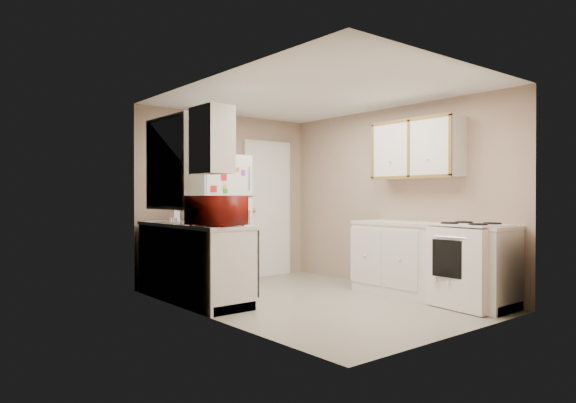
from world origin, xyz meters
TOP-DOWN VIEW (x-y plane):
  - floor at (0.00, 0.00)m, footprint 3.80×3.80m
  - ceiling at (0.00, 0.00)m, footprint 3.80×3.80m
  - wall_left at (-1.40, 0.00)m, footprint 3.80×3.80m
  - wall_right at (1.40, 0.00)m, footprint 3.80×3.80m
  - wall_back at (0.00, 1.90)m, footprint 2.80×2.80m
  - wall_front at (0.00, -1.90)m, footprint 2.80×2.80m
  - left_counter at (-1.10, 0.90)m, footprint 0.60×1.80m
  - dishwasher at (-0.81, 0.30)m, footprint 0.03×0.58m
  - sink at (-1.10, 1.05)m, footprint 0.54×0.74m
  - microwave at (-1.15, 0.29)m, footprint 0.64×0.45m
  - soap_bottle at (-1.15, 1.26)m, footprint 0.10×0.10m
  - window_blinds at (-1.36, 1.05)m, footprint 0.10×0.98m
  - upper_cabinet_left at (-1.25, 0.22)m, footprint 0.30×0.45m
  - refrigerator at (-0.39, 1.58)m, footprint 0.73×0.71m
  - cabinet_over_fridge at (-0.40, 1.75)m, footprint 0.70×0.30m
  - interior_door at (0.70, 1.86)m, footprint 0.86×0.06m
  - right_counter at (1.10, -0.80)m, footprint 0.60×2.00m
  - stove at (1.04, -1.37)m, footprint 0.68×0.80m
  - upper_cabinet_right at (1.25, -0.50)m, footprint 0.30×1.20m

SIDE VIEW (x-z plane):
  - floor at x=0.00m, z-range 0.00..0.00m
  - stove at x=1.04m, z-range 0.00..0.89m
  - left_counter at x=-1.10m, z-range 0.00..0.90m
  - right_counter at x=1.10m, z-range 0.00..0.90m
  - dishwasher at x=-0.81m, z-range 0.13..0.85m
  - sink at x=-1.10m, z-range 0.78..0.94m
  - refrigerator at x=-0.39m, z-range 0.00..1.76m
  - soap_bottle at x=-1.15m, z-range 0.90..1.10m
  - interior_door at x=0.70m, z-range -0.02..2.06m
  - microwave at x=-1.15m, z-range 0.86..1.24m
  - wall_left at x=-1.40m, z-range 1.20..1.20m
  - wall_right at x=1.40m, z-range 1.20..1.20m
  - wall_back at x=0.00m, z-range 1.20..1.20m
  - wall_front at x=0.00m, z-range 1.20..1.20m
  - window_blinds at x=-1.36m, z-range 1.06..2.14m
  - upper_cabinet_left at x=-1.25m, z-range 1.45..2.15m
  - upper_cabinet_right at x=1.25m, z-range 1.45..2.15m
  - cabinet_over_fridge at x=-0.40m, z-range 1.80..2.20m
  - ceiling at x=0.00m, z-range 2.40..2.40m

